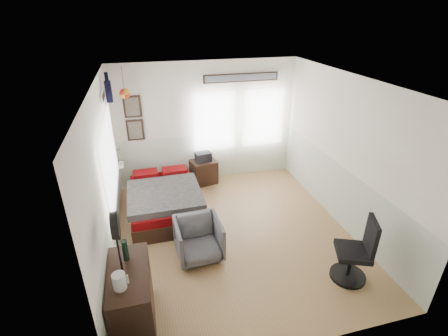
# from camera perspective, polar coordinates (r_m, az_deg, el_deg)

# --- Properties ---
(ground_plane) EXTENTS (4.00, 4.50, 0.01)m
(ground_plane) POSITION_cam_1_polar(r_m,az_deg,el_deg) (5.94, 1.95, -11.61)
(ground_plane) COLOR olive
(room_shell) EXTENTS (4.02, 4.52, 2.71)m
(room_shell) POSITION_cam_1_polar(r_m,az_deg,el_deg) (5.25, 0.82, 3.55)
(room_shell) COLOR beige
(room_shell) RESTS_ON ground_plane
(wall_decor) EXTENTS (3.55, 1.32, 1.44)m
(wall_decor) POSITION_cam_1_polar(r_m,az_deg,el_deg) (6.63, -12.16, 12.26)
(wall_decor) COLOR #311E14
(wall_decor) RESTS_ON room_shell
(bed) EXTENTS (1.35, 1.84, 0.59)m
(bed) POSITION_cam_1_polar(r_m,az_deg,el_deg) (6.44, -10.42, -5.64)
(bed) COLOR black
(bed) RESTS_ON ground_plane
(dresser) EXTENTS (0.48, 1.00, 0.90)m
(dresser) POSITION_cam_1_polar(r_m,az_deg,el_deg) (4.41, -15.79, -21.43)
(dresser) COLOR black
(dresser) RESTS_ON ground_plane
(armchair) EXTENTS (0.74, 0.76, 0.66)m
(armchair) POSITION_cam_1_polar(r_m,az_deg,el_deg) (5.32, -4.48, -12.35)
(armchair) COLOR #606060
(armchair) RESTS_ON ground_plane
(nightstand) EXTENTS (0.62, 0.54, 0.55)m
(nightstand) POSITION_cam_1_polar(r_m,az_deg,el_deg) (7.45, -3.59, -0.65)
(nightstand) COLOR black
(nightstand) RESTS_ON ground_plane
(task_chair) EXTENTS (0.60, 0.60, 1.05)m
(task_chair) POSITION_cam_1_polar(r_m,az_deg,el_deg) (5.23, 22.23, -14.02)
(task_chair) COLOR black
(task_chair) RESTS_ON ground_plane
(kettle) EXTENTS (0.17, 0.15, 0.19)m
(kettle) POSITION_cam_1_polar(r_m,az_deg,el_deg) (3.87, -17.91, -18.44)
(kettle) COLOR silver
(kettle) RESTS_ON dresser
(bottle) EXTENTS (0.07, 0.07, 0.28)m
(bottle) POSITION_cam_1_polar(r_m,az_deg,el_deg) (4.17, -16.98, -13.68)
(bottle) COLOR black
(bottle) RESTS_ON dresser
(stand_fan) EXTENTS (0.09, 0.33, 0.79)m
(stand_fan) POSITION_cam_1_polar(r_m,az_deg,el_deg) (3.77, -18.57, -9.73)
(stand_fan) COLOR black
(stand_fan) RESTS_ON dresser
(black_bag) EXTENTS (0.38, 0.28, 0.20)m
(black_bag) POSITION_cam_1_polar(r_m,az_deg,el_deg) (7.29, -3.67, 1.98)
(black_bag) COLOR black
(black_bag) RESTS_ON nightstand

